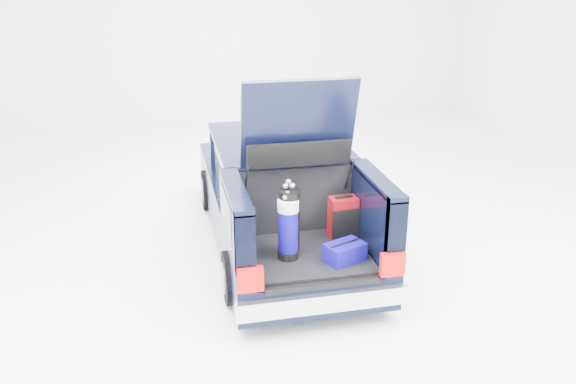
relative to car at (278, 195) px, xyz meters
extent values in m
plane|color=white|center=(0.00, -0.11, -0.67)|extent=(14.00, 14.00, 0.00)
cube|color=black|center=(0.00, 0.54, -0.17)|extent=(1.75, 3.00, 0.70)
cube|color=black|center=(0.00, 2.11, -0.27)|extent=(1.70, 0.30, 0.50)
cube|color=#B7B7BF|center=(0.00, 2.25, -0.34)|extent=(1.72, 0.10, 0.22)
cube|color=black|center=(0.00, 0.04, 0.45)|extent=(1.55, 1.95, 0.54)
cube|color=black|center=(0.00, 0.04, 0.74)|extent=(1.62, 2.05, 0.06)
cube|color=black|center=(0.00, -1.61, -0.32)|extent=(1.75, 1.30, 0.40)
cube|color=black|center=(0.00, -1.59, -0.10)|extent=(1.32, 1.18, 0.05)
cube|color=black|center=(-0.78, -1.61, 0.30)|extent=(0.20, 1.30, 0.85)
cube|color=black|center=(0.78, -1.61, 0.30)|extent=(0.20, 1.30, 0.85)
cube|color=black|center=(-0.78, -1.61, 0.74)|extent=(0.20, 1.30, 0.06)
cube|color=black|center=(0.78, -1.61, 0.74)|extent=(0.20, 1.30, 0.06)
cube|color=black|center=(0.00, -0.99, 0.30)|extent=(1.36, 0.08, 0.84)
cube|color=#B7B7BF|center=(0.00, -2.29, -0.29)|extent=(1.80, 0.12, 0.20)
cube|color=#A20706|center=(-0.74, -2.26, 0.05)|extent=(0.26, 0.07, 0.26)
cube|color=#A20706|center=(0.74, -2.26, 0.05)|extent=(0.26, 0.07, 0.26)
cube|color=black|center=(0.00, -2.25, -0.12)|extent=(1.20, 0.06, 0.06)
cube|color=black|center=(0.00, -1.16, 1.29)|extent=(1.28, 0.33, 1.03)
cube|color=black|center=(0.00, -1.12, 1.43)|extent=(0.95, 0.17, 0.54)
cylinder|color=black|center=(-0.82, 1.34, -0.36)|extent=(0.20, 0.62, 0.62)
cylinder|color=slate|center=(-0.82, 1.34, -0.36)|extent=(0.23, 0.36, 0.36)
cylinder|color=black|center=(0.82, 1.34, -0.36)|extent=(0.20, 0.62, 0.62)
cylinder|color=slate|center=(0.82, 1.34, -0.36)|extent=(0.23, 0.36, 0.36)
cylinder|color=black|center=(-0.82, -1.46, -0.36)|extent=(0.20, 0.62, 0.62)
cylinder|color=slate|center=(-0.82, -1.46, -0.36)|extent=(0.23, 0.36, 0.36)
cylinder|color=black|center=(0.82, -1.46, -0.36)|extent=(0.20, 0.62, 0.62)
cylinder|color=slate|center=(0.82, -1.46, -0.36)|extent=(0.23, 0.36, 0.36)
cube|color=#620309|center=(0.50, -1.30, 0.18)|extent=(0.33, 0.22, 0.50)
cube|color=black|center=(0.50, -1.30, 0.44)|extent=(0.20, 0.06, 0.03)
cube|color=black|center=(0.50, -1.39, 0.13)|extent=(0.33, 0.04, 0.38)
cylinder|color=black|center=(-0.20, -1.58, 0.31)|extent=(0.25, 0.30, 0.77)
cube|color=white|center=(-0.20, -1.48, 0.33)|extent=(0.09, 0.02, 0.27)
sphere|color=#99999E|center=(-0.24, -1.56, 0.72)|extent=(0.06, 0.06, 0.06)
sphere|color=#99999E|center=(-0.17, -1.61, 0.74)|extent=(0.06, 0.06, 0.06)
cylinder|color=black|center=(-0.23, -1.66, -0.03)|extent=(0.26, 0.26, 0.09)
cylinder|color=#0B0468|center=(-0.23, -1.66, 0.25)|extent=(0.24, 0.24, 0.48)
cylinder|color=white|center=(-0.23, -1.66, 0.54)|extent=(0.26, 0.26, 0.12)
sphere|color=#99999E|center=(-0.20, -1.65, 0.63)|extent=(0.06, 0.06, 0.06)
sphere|color=#99999E|center=(-0.23, -1.63, 0.67)|extent=(0.06, 0.06, 0.06)
cube|color=#0B0468|center=(0.35, -1.86, 0.03)|extent=(0.49, 0.41, 0.20)
cylinder|color=black|center=(0.35, -1.86, 0.14)|extent=(0.34, 0.16, 0.02)
camera|label=1|loc=(-1.50, -7.46, 3.01)|focal=38.00mm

